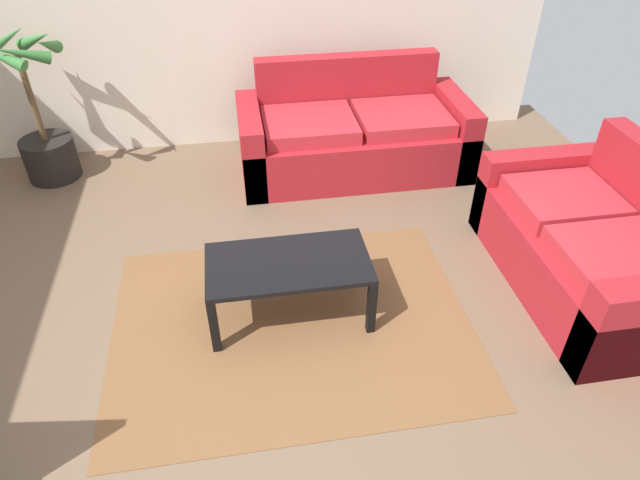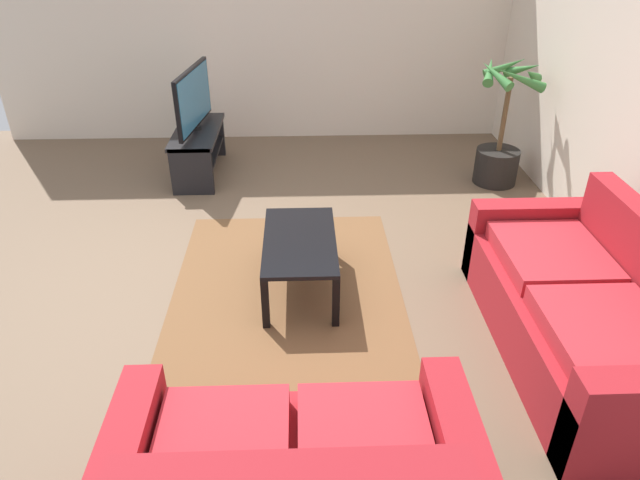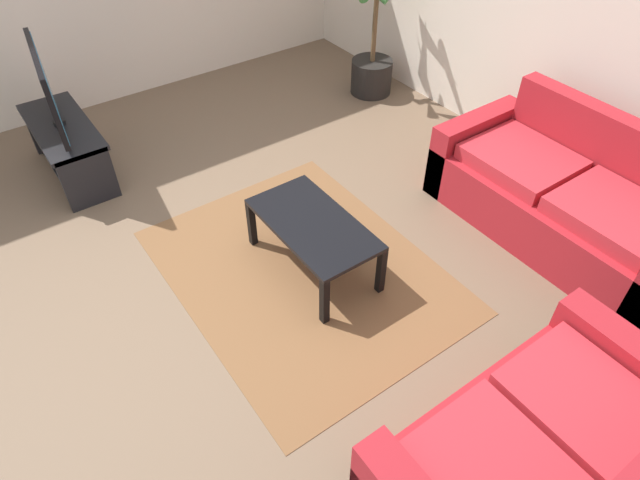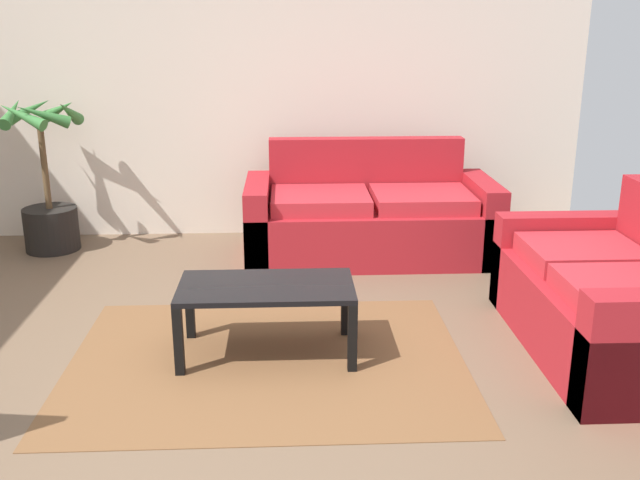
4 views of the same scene
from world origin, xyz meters
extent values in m
plane|color=brown|center=(0.00, 0.00, 0.00)|extent=(6.60, 6.60, 0.00)
cube|color=beige|center=(0.00, 3.00, 1.35)|extent=(6.00, 0.06, 2.70)
cube|color=maroon|center=(1.09, 2.25, 0.21)|extent=(1.96, 0.90, 0.42)
cube|color=maroon|center=(1.09, 2.62, 0.66)|extent=(1.60, 0.16, 0.48)
cube|color=maroon|center=(0.20, 2.25, 0.31)|extent=(0.18, 0.90, 0.62)
cube|color=maroon|center=(1.98, 2.25, 0.31)|extent=(0.18, 0.90, 0.62)
cube|color=#B8272F|center=(0.69, 2.20, 0.48)|extent=(0.76, 0.66, 0.12)
cube|color=#B8272F|center=(1.49, 2.20, 0.48)|extent=(0.76, 0.66, 0.12)
cube|color=maroon|center=(2.25, 0.49, 0.21)|extent=(0.90, 1.59, 0.42)
cube|color=maroon|center=(2.25, 1.19, 0.31)|extent=(0.90, 0.18, 0.62)
cube|color=#B8272F|center=(2.20, 0.18, 0.48)|extent=(0.66, 0.58, 0.12)
cube|color=#B8272F|center=(2.20, 0.79, 0.48)|extent=(0.66, 0.58, 0.12)
cube|color=black|center=(0.31, 0.52, 0.40)|extent=(0.98, 0.52, 0.03)
cube|color=black|center=(-0.16, 0.29, 0.19)|extent=(0.05, 0.05, 0.39)
cube|color=black|center=(0.77, 0.29, 0.19)|extent=(0.05, 0.05, 0.39)
cube|color=black|center=(-0.16, 0.76, 0.19)|extent=(0.05, 0.05, 0.39)
cube|color=black|center=(0.77, 0.76, 0.19)|extent=(0.05, 0.05, 0.39)
cube|color=brown|center=(0.31, 0.42, 0.00)|extent=(2.20, 1.70, 0.01)
cylinder|color=black|center=(-1.51, 2.55, 0.18)|extent=(0.43, 0.43, 0.36)
cylinder|color=brown|center=(-1.51, 2.55, 0.72)|extent=(0.05, 0.05, 0.73)
cone|color=#367736|center=(-1.27, 2.55, 1.14)|extent=(0.10, 0.48, 0.27)
cone|color=#367736|center=(-1.40, 2.70, 1.14)|extent=(0.37, 0.32, 0.23)
cone|color=#367736|center=(-1.63, 2.69, 1.14)|extent=(0.35, 0.32, 0.23)
cone|color=#367736|center=(-1.72, 2.55, 1.14)|extent=(0.10, 0.42, 0.24)
cone|color=#367736|center=(-1.58, 2.36, 1.14)|extent=(0.42, 0.23, 0.24)
cone|color=#367736|center=(-1.42, 2.37, 1.14)|extent=(0.41, 0.28, 0.24)
camera|label=1|loc=(0.07, -2.04, 2.52)|focal=31.36mm
camera|label=2|loc=(3.85, 0.54, 2.49)|focal=32.00mm
camera|label=3|loc=(2.62, -1.06, 2.86)|focal=30.59mm
camera|label=4|loc=(0.43, -3.23, 1.83)|focal=40.30mm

